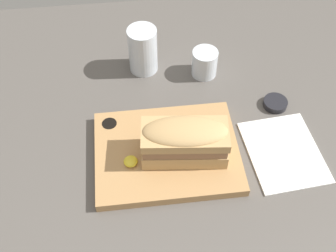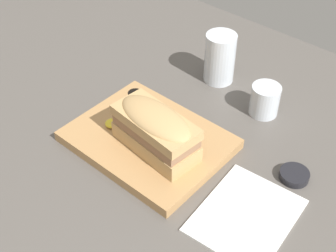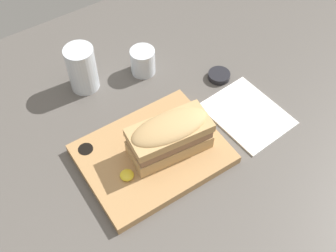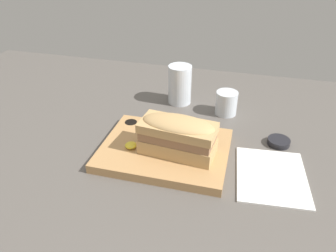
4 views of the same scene
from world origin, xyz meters
The scene contains 8 objects.
dining_table centered at (0.00, 0.00, 1.00)cm, with size 164.41×115.86×2.00cm.
serving_board centered at (3.18, 3.28, 3.07)cm, with size 29.52×22.89×2.19cm.
sandwich centered at (6.61, 1.79, 8.94)cm, with size 17.57×9.41×8.94cm.
mustard_dollop centered at (-4.29, 0.81, 4.70)cm, with size 2.84×2.84×1.13cm.
water_glass centered at (0.59, 29.90, 7.05)cm, with size 6.93×6.93×11.65cm.
wine_glass centered at (15.01, 26.42, 4.96)cm, with size 6.13×6.13×6.71cm.
napkin centered at (27.77, 1.11, 2.20)cm, with size 16.23×19.55×0.40cm.
condiment_dish centered at (29.47, 14.16, 2.73)cm, with size 5.47×5.47×1.46cm.
Camera 4 is at (20.02, -57.29, 48.84)cm, focal length 35.00 mm.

